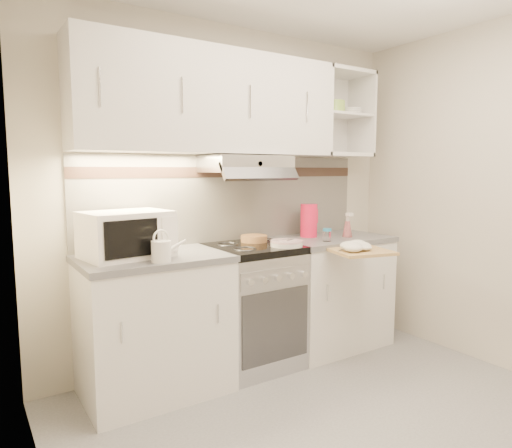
# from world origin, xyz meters

# --- Properties ---
(ground) EXTENTS (3.00, 3.00, 0.00)m
(ground) POSITION_xyz_m (0.00, 0.00, 0.00)
(ground) COLOR #969699
(ground) RESTS_ON ground
(room_shell) EXTENTS (3.04, 2.84, 2.52)m
(room_shell) POSITION_xyz_m (0.00, 0.37, 1.63)
(room_shell) COLOR beige
(room_shell) RESTS_ON ground
(base_cabinet_left) EXTENTS (0.90, 0.60, 0.86)m
(base_cabinet_left) POSITION_xyz_m (-0.75, 1.10, 0.43)
(base_cabinet_left) COLOR white
(base_cabinet_left) RESTS_ON ground
(worktop_left) EXTENTS (0.92, 0.62, 0.04)m
(worktop_left) POSITION_xyz_m (-0.75, 1.10, 0.88)
(worktop_left) COLOR slate
(worktop_left) RESTS_ON base_cabinet_left
(base_cabinet_right) EXTENTS (0.90, 0.60, 0.86)m
(base_cabinet_right) POSITION_xyz_m (0.75, 1.10, 0.43)
(base_cabinet_right) COLOR white
(base_cabinet_right) RESTS_ON ground
(worktop_right) EXTENTS (0.92, 0.62, 0.04)m
(worktop_right) POSITION_xyz_m (0.75, 1.10, 0.88)
(worktop_right) COLOR slate
(worktop_right) RESTS_ON base_cabinet_right
(electric_range) EXTENTS (0.60, 0.60, 0.90)m
(electric_range) POSITION_xyz_m (0.00, 1.10, 0.45)
(electric_range) COLOR #B7B7BC
(electric_range) RESTS_ON ground
(microwave) EXTENTS (0.55, 0.44, 0.29)m
(microwave) POSITION_xyz_m (-0.90, 1.14, 1.04)
(microwave) COLOR white
(microwave) RESTS_ON worktop_left
(watering_can) EXTENTS (0.23, 0.12, 0.19)m
(watering_can) POSITION_xyz_m (-0.77, 0.88, 0.97)
(watering_can) COLOR white
(watering_can) RESTS_ON worktop_left
(plate_stack) EXTENTS (0.23, 0.23, 0.05)m
(plate_stack) POSITION_xyz_m (0.17, 0.92, 0.92)
(plate_stack) COLOR silver
(plate_stack) RESTS_ON electric_range
(bread_loaf) EXTENTS (0.20, 0.20, 0.05)m
(bread_loaf) POSITION_xyz_m (0.09, 1.21, 0.92)
(bread_loaf) COLOR #B37B50
(bread_loaf) RESTS_ON electric_range
(pink_pitcher) EXTENTS (0.14, 0.13, 0.27)m
(pink_pitcher) POSITION_xyz_m (0.60, 1.19, 1.03)
(pink_pitcher) COLOR #E7153F
(pink_pitcher) RESTS_ON worktop_right
(glass_jar) EXTENTS (0.11, 0.11, 0.21)m
(glass_jar) POSITION_xyz_m (0.70, 1.30, 1.00)
(glass_jar) COLOR silver
(glass_jar) RESTS_ON worktop_right
(spice_jar) EXTENTS (0.07, 0.07, 0.10)m
(spice_jar) POSITION_xyz_m (0.56, 0.94, 0.95)
(spice_jar) COLOR silver
(spice_jar) RESTS_ON worktop_right
(spray_bottle) EXTENTS (0.08, 0.08, 0.21)m
(spray_bottle) POSITION_xyz_m (0.85, 1.02, 0.98)
(spray_bottle) COLOR pink
(spray_bottle) RESTS_ON worktop_right
(cutting_board) EXTENTS (0.46, 0.43, 0.02)m
(cutting_board) POSITION_xyz_m (0.58, 0.60, 0.87)
(cutting_board) COLOR tan
(cutting_board) RESTS_ON base_cabinet_right
(dish_towel) EXTENTS (0.33, 0.30, 0.07)m
(dish_towel) POSITION_xyz_m (0.55, 0.63, 0.92)
(dish_towel) COLOR white
(dish_towel) RESTS_ON cutting_board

